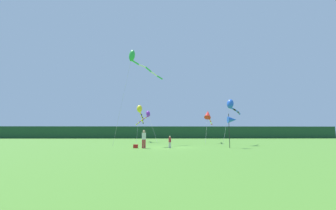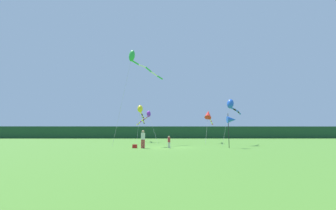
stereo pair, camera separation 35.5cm
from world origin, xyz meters
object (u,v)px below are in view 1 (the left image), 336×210
Objects in this scene: kite_purple at (146,116)px; kite_blue at (231,105)px; kite_green at (135,59)px; kite_yellow at (140,110)px; banner_flag_pole at (232,120)px; kite_red at (208,115)px; person_adult at (144,138)px; person_child at (170,141)px; cooler_box at (136,146)px.

kite_blue is (11.95, -10.01, 0.67)m from kite_purple.
kite_green is at bearing 179.46° from kite_blue.
kite_yellow reaches higher than kite_purple.
kite_yellow is 16.24m from kite_blue.
banner_flag_pole is 11.29m from kite_red.
banner_flag_pole reaches higher than person_adult.
kite_purple is 0.72× the size of kite_green.
kite_purple reaches higher than kite_red.
person_child is 0.13× the size of kite_yellow.
kite_green is (0.32, -9.64, 5.92)m from kite_yellow.
kite_purple is 1.50× the size of kite_blue.
kite_green is (-10.87, 5.79, 8.58)m from banner_flag_pole.
kite_green reaches higher than kite_purple.
kite_purple is at bearing 140.05° from kite_blue.
person_child is 13.30m from kite_red.
kite_green is at bearing -88.09° from kite_yellow.
kite_green is (-12.66, 0.12, 6.23)m from kite_blue.
kite_red reaches higher than person_adult.
cooler_box is 16.25m from kite_purple.
kite_green is at bearing -153.37° from kite_red.
kite_purple is (-10.16, 15.68, 1.68)m from banner_flag_pole.
cooler_box is 0.13× the size of banner_flag_pole.
kite_green is (-1.85, 6.16, 10.42)m from person_adult.
kite_blue is at bearing 34.32° from person_child.
cooler_box is 0.05× the size of kite_purple.
person_adult is 0.51× the size of banner_flag_pole.
person_child is 3.48m from cooler_box.
kite_yellow is 0.76× the size of kite_green.
kite_yellow is at bearing 125.96° from banner_flag_pole.
kite_red is 11.92m from kite_yellow.
cooler_box is 15.40m from kite_red.
banner_flag_pole is 0.37× the size of kite_yellow.
kite_red is at bearing 90.56° from banner_flag_pole.
kite_blue is at bearing -71.00° from kite_red.
banner_flag_pole is at bearing -0.14° from cooler_box.
kite_yellow is at bearing 143.07° from kite_blue.
person_child is at bearing -72.76° from kite_yellow.
cooler_box is 0.04× the size of kite_green.
kite_red is (9.76, 11.16, 4.15)m from cooler_box.
banner_flag_pole is at bearing -54.04° from kite_yellow.
kite_red is (8.91, 11.55, 3.34)m from person_adult.
kite_yellow reaches higher than banner_flag_pole.
banner_flag_pole is 0.50× the size of kite_red.
person_child is 10.92m from kite_blue.
banner_flag_pole is at bearing -28.04° from kite_green.
kite_green is at bearing -94.09° from kite_purple.
kite_purple reaches higher than banner_flag_pole.
person_adult is 1.48× the size of person_child.
kite_green is at bearing 127.84° from person_child.
kite_green reaches higher than kite_red.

